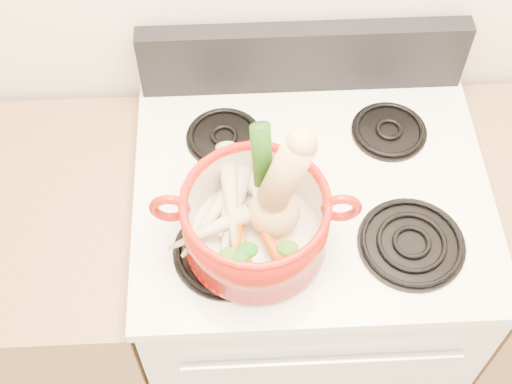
{
  "coord_description": "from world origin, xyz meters",
  "views": [
    {
      "loc": [
        -0.17,
        0.51,
        2.23
      ],
      "look_at": [
        -0.13,
        1.24,
        1.17
      ],
      "focal_mm": 50.0,
      "sensor_mm": 36.0,
      "label": 1
    }
  ],
  "objects_px": {
    "squash": "(275,187)",
    "dutch_oven": "(256,222)",
    "leek": "(262,177)",
    "stove_body": "(301,287)"
  },
  "relations": [
    {
      "from": "dutch_oven",
      "to": "squash",
      "type": "relative_size",
      "value": 1.09
    },
    {
      "from": "stove_body",
      "to": "leek",
      "type": "xyz_separation_m",
      "value": [
        -0.12,
        -0.1,
        0.67
      ]
    },
    {
      "from": "stove_body",
      "to": "dutch_oven",
      "type": "xyz_separation_m",
      "value": [
        -0.13,
        -0.14,
        0.58
      ]
    },
    {
      "from": "dutch_oven",
      "to": "squash",
      "type": "height_order",
      "value": "squash"
    },
    {
      "from": "dutch_oven",
      "to": "stove_body",
      "type": "bearing_deg",
      "value": 50.2
    },
    {
      "from": "squash",
      "to": "leek",
      "type": "relative_size",
      "value": 1.03
    },
    {
      "from": "dutch_oven",
      "to": "leek",
      "type": "distance_m",
      "value": 0.1
    },
    {
      "from": "stove_body",
      "to": "leek",
      "type": "distance_m",
      "value": 0.68
    },
    {
      "from": "dutch_oven",
      "to": "leek",
      "type": "height_order",
      "value": "leek"
    },
    {
      "from": "squash",
      "to": "dutch_oven",
      "type": "bearing_deg",
      "value": -156.31
    }
  ]
}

